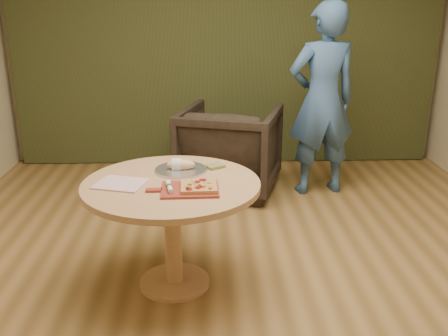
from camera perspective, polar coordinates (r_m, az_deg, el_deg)
name	(u,v)px	position (r m, az deg, el deg)	size (l,w,h in m)	color
room_shell	(245,84)	(2.92, 2.44, 9.55)	(5.04, 6.04, 2.84)	olive
curtain	(226,42)	(5.79, 0.22, 14.17)	(4.80, 0.14, 2.78)	#2D3317
pedestal_table	(172,202)	(3.27, -5.97, -3.92)	(1.15, 1.15, 0.75)	tan
pizza_paddle	(188,189)	(3.07, -4.11, -2.46)	(0.45, 0.29, 0.01)	maroon
flatbread_pizza	(199,186)	(3.06, -2.90, -2.10)	(0.23, 0.23, 0.04)	tan
cutlery_roll	(169,187)	(3.06, -6.26, -2.13)	(0.06, 0.20, 0.03)	silver
newspaper	(121,184)	(3.23, -11.71, -1.78)	(0.30, 0.25, 0.01)	white
serving_tray	(181,170)	(3.42, -4.94, -0.20)	(0.36, 0.36, 0.02)	silver
bread_roll	(180,165)	(3.41, -5.10, 0.37)	(0.19, 0.09, 0.09)	#E6C18C
green_packet	(215,166)	(3.48, -1.08, 0.22)	(0.12, 0.10, 0.02)	#575F2A
armchair	(230,145)	(5.01, 0.70, 2.67)	(0.93, 0.87, 0.95)	black
person_standing	(322,101)	(4.95, 11.15, 7.58)	(0.68, 0.45, 1.87)	#395E91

